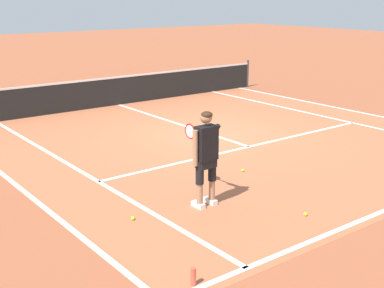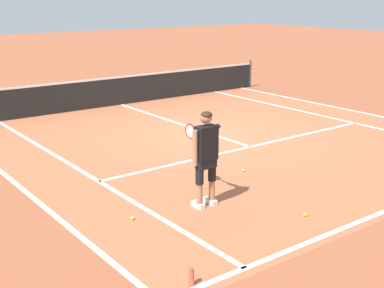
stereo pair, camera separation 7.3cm
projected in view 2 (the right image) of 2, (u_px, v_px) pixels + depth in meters
name	position (u px, v px, depth m)	size (l,w,h in m)	color
ground_plane	(209.00, 133.00, 14.07)	(80.00, 80.00, 0.00)	#9E5133
court_inner_surface	(223.00, 138.00, 13.62)	(10.98, 11.11, 0.00)	#B2603D
line_service	(250.00, 147.00, 12.81)	(8.23, 0.10, 0.01)	white
line_centre_service	(175.00, 122.00, 15.28)	(0.10, 6.40, 0.01)	white
line_singles_left	(76.00, 168.00, 11.24)	(0.10, 10.71, 0.01)	white
line_singles_right	(326.00, 117.00, 15.99)	(0.10, 10.71, 0.01)	white
line_doubles_left	(13.00, 181.00, 10.45)	(0.10, 10.71, 0.01)	white
line_doubles_right	(353.00, 111.00, 16.79)	(0.10, 10.71, 0.01)	white
tennis_net	(121.00, 90.00, 17.60)	(11.96, 0.08, 1.07)	#333338
tennis_player	(205.00, 152.00, 8.98)	(0.63, 1.12, 1.71)	white
tennis_ball_near_feet	(243.00, 170.00, 11.00)	(0.07, 0.07, 0.07)	#CCE02D
tennis_ball_by_baseline	(305.00, 215.00, 8.79)	(0.07, 0.07, 0.07)	#CCE02D
tennis_ball_mid_court	(132.00, 218.00, 8.65)	(0.07, 0.07, 0.07)	#CCE02D
water_bottle	(191.00, 277.00, 6.68)	(0.07, 0.07, 0.24)	#E04C38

